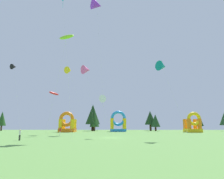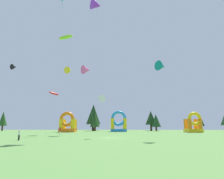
# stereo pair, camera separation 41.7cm
# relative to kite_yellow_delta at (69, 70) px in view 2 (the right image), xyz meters

# --- Properties ---
(ground_plane) EXTENTS (120.00, 120.00, 0.00)m
(ground_plane) POSITION_rel_kite_yellow_delta_xyz_m (12.19, -17.80, -17.48)
(ground_plane) COLOR #5B8C42
(kite_yellow_delta) EXTENTS (7.89, 4.59, 18.62)m
(kite_yellow_delta) POSITION_rel_kite_yellow_delta_xyz_m (0.00, 0.00, 0.00)
(kite_yellow_delta) COLOR yellow
(kite_yellow_delta) RESTS_ON ground_plane
(kite_pink_delta) EXTENTS (4.39, 4.83, 17.67)m
(kite_pink_delta) POSITION_rel_kite_yellow_delta_xyz_m (5.58, -4.37, -1.10)
(kite_pink_delta) COLOR #EA599E
(kite_pink_delta) RESTS_ON ground_plane
(kite_black_delta) EXTENTS (4.51, 2.62, 16.36)m
(kite_black_delta) POSITION_rel_kite_yellow_delta_xyz_m (-10.54, -9.99, -1.88)
(kite_black_delta) COLOR black
(kite_black_delta) RESTS_ON ground_plane
(kite_cyan_diamond) EXTENTS (4.13, 5.45, 26.40)m
(kite_cyan_diamond) POSITION_rel_kite_yellow_delta_xyz_m (3.20, -20.58, 8.08)
(kite_cyan_diamond) COLOR #19B7CC
(kite_cyan_diamond) RESTS_ON ground_plane
(kite_teal_delta) EXTENTS (3.85, 5.18, 13.34)m
(kite_teal_delta) POSITION_rel_kite_yellow_delta_xyz_m (21.17, -20.83, -5.04)
(kite_teal_delta) COLOR #0C7F7A
(kite_teal_delta) RESTS_ON ground_plane
(kite_red_parafoil) EXTENTS (2.40, 2.50, 9.87)m
(kite_red_parafoil) POSITION_rel_kite_yellow_delta_xyz_m (-0.89, -10.09, -8.17)
(kite_red_parafoil) COLOR red
(kite_red_parafoil) RESTS_ON ground_plane
(kite_white_delta) EXTENTS (3.52, 2.58, 7.84)m
(kite_white_delta) POSITION_rel_kite_yellow_delta_xyz_m (10.24, -17.30, -10.42)
(kite_white_delta) COLOR white
(kite_white_delta) RESTS_ON ground_plane
(kite_lime_parafoil) EXTENTS (5.01, 3.46, 17.59)m
(kite_lime_parafoil) POSITION_rel_kite_yellow_delta_xyz_m (4.69, -23.05, -0.54)
(kite_lime_parafoil) COLOR #8CD826
(kite_lime_parafoil) RESTS_ON ground_plane
(kite_purple_delta) EXTENTS (3.66, 5.58, 28.39)m
(kite_purple_delta) POSITION_rel_kite_yellow_delta_xyz_m (9.13, -16.21, 9.76)
(kite_purple_delta) COLOR purple
(kite_purple_delta) RESTS_ON ground_plane
(person_midfield) EXTENTS (0.36, 0.36, 1.85)m
(person_midfield) POSITION_rel_kite_yellow_delta_xyz_m (0.75, -9.54, -16.38)
(person_midfield) COLOR silver
(person_midfield) RESTS_ON ground_plane
(person_near_camera) EXTENTS (0.39, 0.39, 1.67)m
(person_near_camera) POSITION_rel_kite_yellow_delta_xyz_m (-1.43, -24.23, -16.49)
(person_near_camera) COLOR black
(person_near_camera) RESTS_ON ground_plane
(inflatable_red_slide) EXTENTS (5.47, 4.19, 7.15)m
(inflatable_red_slide) POSITION_rel_kite_yellow_delta_xyz_m (14.18, 16.44, -14.77)
(inflatable_red_slide) COLOR #268CD8
(inflatable_red_slide) RESTS_ON ground_plane
(inflatable_blue_arch) EXTENTS (5.10, 4.89, 6.55)m
(inflatable_blue_arch) POSITION_rel_kite_yellow_delta_xyz_m (-2.51, 11.51, -15.13)
(inflatable_blue_arch) COLOR orange
(inflatable_blue_arch) RESTS_ON ground_plane
(inflatable_yellow_castle) EXTENTS (4.55, 4.81, 6.32)m
(inflatable_yellow_castle) POSITION_rel_kite_yellow_delta_xyz_m (37.60, 9.98, -15.19)
(inflatable_yellow_castle) COLOR yellow
(inflatable_yellow_castle) RESTS_ON ground_plane
(tree_row_0) EXTENTS (3.29, 3.29, 7.62)m
(tree_row_0) POSITION_rel_kite_yellow_delta_xyz_m (-31.89, 25.75, -12.74)
(tree_row_0) COLOR #4C331E
(tree_row_0) RESTS_ON ground_plane
(tree_row_1) EXTENTS (5.70, 5.70, 10.33)m
(tree_row_1) POSITION_rel_kite_yellow_delta_xyz_m (4.29, 25.52, -11.11)
(tree_row_1) COLOR #4C331E
(tree_row_1) RESTS_ON ground_plane
(tree_row_2) EXTENTS (3.79, 3.79, 6.61)m
(tree_row_2) POSITION_rel_kite_yellow_delta_xyz_m (5.10, 24.35, -13.44)
(tree_row_2) COLOR #4C331E
(tree_row_2) RESTS_ON ground_plane
(tree_row_3) EXTENTS (4.49, 4.49, 7.83)m
(tree_row_3) POSITION_rel_kite_yellow_delta_xyz_m (27.24, 27.08, -12.43)
(tree_row_3) COLOR #4C331E
(tree_row_3) RESTS_ON ground_plane
(tree_row_4) EXTENTS (3.75, 3.75, 6.40)m
(tree_row_4) POSITION_rel_kite_yellow_delta_xyz_m (28.87, 25.08, -13.56)
(tree_row_4) COLOR #4C331E
(tree_row_4) RESTS_ON ground_plane
(tree_row_5) EXTENTS (2.62, 2.62, 6.20)m
(tree_row_5) POSITION_rel_kite_yellow_delta_xyz_m (46.56, 26.04, -13.51)
(tree_row_5) COLOR #4C331E
(tree_row_5) RESTS_ON ground_plane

